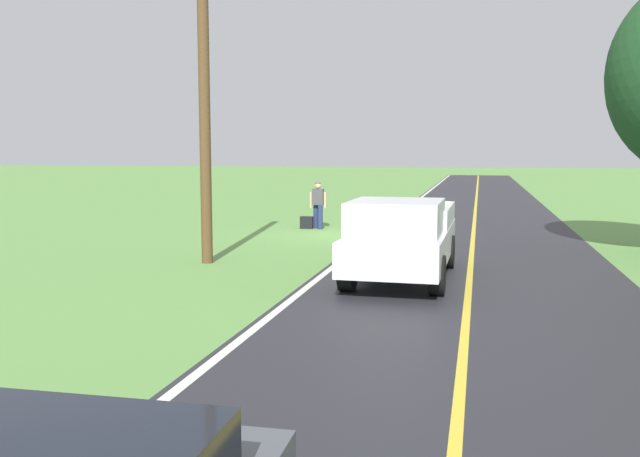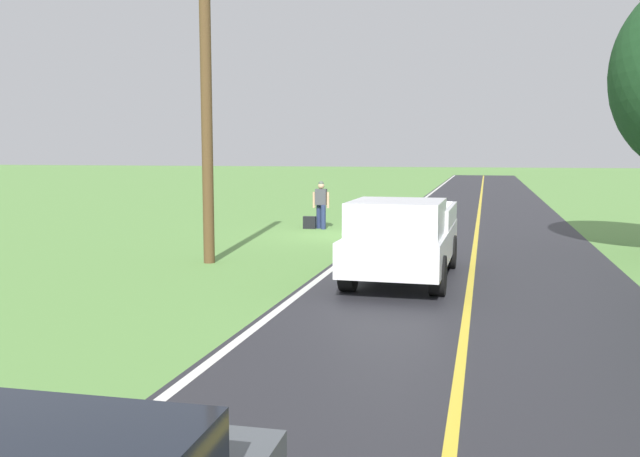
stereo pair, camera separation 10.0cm
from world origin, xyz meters
name	(u,v)px [view 2 (the right image)]	position (x,y,z in m)	size (l,w,h in m)	color
ground_plane	(346,235)	(0.00, 0.00, 0.00)	(200.00, 200.00, 0.00)	#609347
road_surface	(476,239)	(-4.29, 0.00, 0.00)	(6.93, 120.00, 0.00)	#28282D
lane_edge_line	(375,236)	(-1.01, 0.00, 0.01)	(0.16, 117.60, 0.00)	silver
lane_centre_line	(476,239)	(-4.29, 0.00, 0.01)	(0.14, 117.60, 0.00)	gold
hitchhiker_walking	(321,202)	(1.26, -1.68, 0.98)	(0.62, 0.51, 1.75)	navy
suitcase_carried	(310,223)	(1.68, -1.58, 0.23)	(0.20, 0.46, 0.45)	black
pickup_truck_passing	(402,237)	(-2.81, 7.71, 0.97)	(2.17, 5.43, 1.82)	silver
utility_pole_roadside	(206,100)	(2.24, 6.47, 4.09)	(0.28, 0.28, 8.17)	brown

